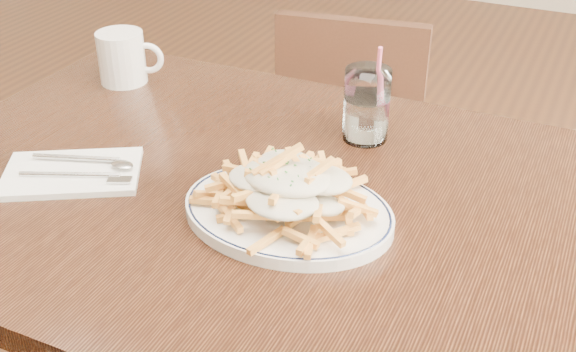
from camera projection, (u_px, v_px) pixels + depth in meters
The scene contains 8 objects.
table at pixel (272, 232), 1.13m from camera, with size 1.20×0.80×0.75m.
chair_far at pixel (354, 134), 1.90m from camera, with size 0.41×0.41×0.79m.
fries_plate at pixel (288, 212), 1.02m from camera, with size 0.37×0.34×0.02m.
loaded_fries at pixel (288, 183), 1.00m from camera, with size 0.28×0.24×0.07m.
napkin at pixel (72, 173), 1.12m from camera, with size 0.21×0.13×0.01m, color white.
cutlery at pixel (73, 167), 1.12m from camera, with size 0.19×0.13×0.01m.
water_glass at pixel (366, 109), 1.21m from camera, with size 0.08×0.08×0.17m.
coffee_mug at pixel (123, 58), 1.41m from camera, with size 0.13×0.09×0.10m.
Camera 1 is at (0.41, -0.83, 1.33)m, focal length 45.00 mm.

